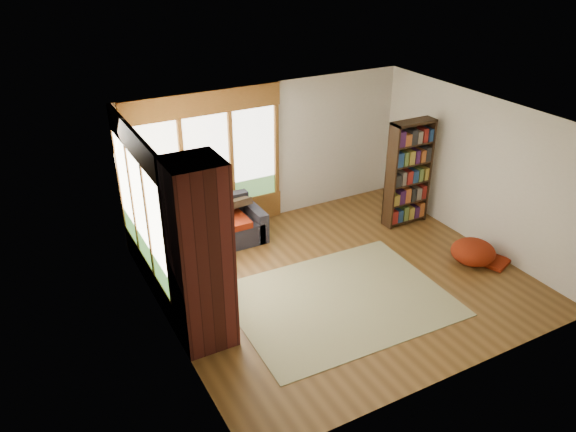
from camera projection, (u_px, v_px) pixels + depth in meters
name	position (u px, v px, depth m)	size (l,w,h in m)	color
floor	(340.00, 279.00, 8.95)	(5.50, 5.50, 0.00)	#573818
ceiling	(348.00, 121.00, 7.76)	(5.50, 5.50, 0.00)	white
wall_back	(268.00, 153.00, 10.31)	(5.50, 0.04, 2.60)	silver
wall_front	(465.00, 290.00, 6.40)	(5.50, 0.04, 2.60)	silver
wall_left	(164.00, 251.00, 7.19)	(0.04, 5.00, 2.60)	silver
wall_right	(479.00, 172.00, 9.52)	(0.04, 5.00, 2.60)	silver
windows_back	(208.00, 163.00, 9.76)	(2.82, 0.10, 1.90)	brown
windows_left	(141.00, 210.00, 8.12)	(0.10, 2.62, 1.90)	brown
roller_blind	(125.00, 165.00, 8.60)	(0.03, 0.72, 0.90)	#5E7C49
brick_chimney	(200.00, 256.00, 7.07)	(0.70, 0.70, 2.60)	#471914
sectional_sofa	(186.00, 245.00, 9.31)	(2.20, 2.20, 0.80)	#212029
area_rug	(340.00, 300.00, 8.43)	(3.16, 2.42, 0.01)	beige
bookshelf	(409.00, 173.00, 10.24)	(0.85, 0.28, 1.99)	black
pouf	(473.00, 251.00, 9.30)	(0.73, 0.73, 0.39)	maroon
dog_tan	(209.00, 210.00, 9.29)	(1.16, 1.12, 0.57)	brown
dog_brindle	(169.00, 236.00, 8.66)	(0.56, 0.81, 0.42)	#301D12
throw_pillows	(183.00, 214.00, 9.22)	(1.98, 1.68, 0.45)	#322518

